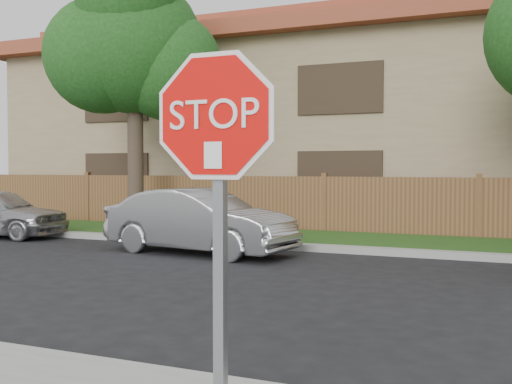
% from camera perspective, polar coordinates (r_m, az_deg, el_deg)
% --- Properties ---
extents(far_curb, '(70.00, 0.30, 0.15)m').
position_cam_1_polar(far_curb, '(12.81, 19.85, -5.77)').
color(far_curb, gray).
rests_on(far_curb, ground).
extents(grass_strip, '(70.00, 3.00, 0.12)m').
position_cam_1_polar(grass_strip, '(14.44, 20.17, -4.92)').
color(grass_strip, '#1E4714').
rests_on(grass_strip, ground).
extents(fence, '(70.00, 0.12, 1.60)m').
position_cam_1_polar(fence, '(15.97, 20.46, -1.57)').
color(fence, brown).
rests_on(fence, ground).
extents(apartment_building, '(35.20, 9.20, 7.20)m').
position_cam_1_polar(apartment_building, '(21.59, 21.13, 6.66)').
color(apartment_building, '#91795A').
rests_on(apartment_building, ground).
extents(tree_left, '(4.80, 3.90, 7.78)m').
position_cam_1_polar(tree_left, '(17.36, -11.68, 13.50)').
color(tree_left, '#382B21').
rests_on(tree_left, ground).
extents(stop_sign, '(1.01, 0.13, 2.55)m').
position_cam_1_polar(stop_sign, '(3.39, -3.78, 1.81)').
color(stop_sign, gray).
rests_on(stop_sign, sidewalk_near).
extents(sedan_left, '(4.40, 2.05, 1.39)m').
position_cam_1_polar(sedan_left, '(12.92, -5.40, -2.80)').
color(sedan_left, '#9C9CA0').
rests_on(sedan_left, ground).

